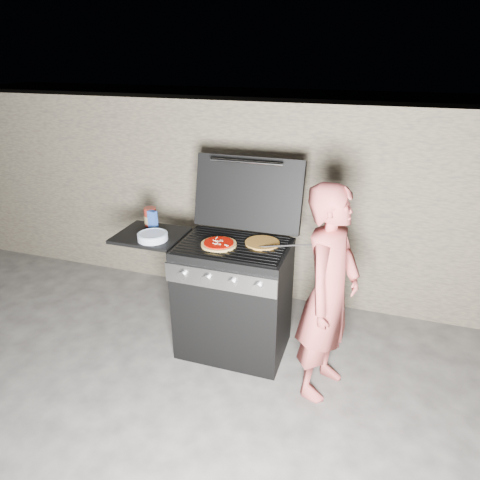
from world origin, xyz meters
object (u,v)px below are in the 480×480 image
(gas_grill, at_px, (203,293))
(person, at_px, (329,295))
(pizza_topped, at_px, (219,244))
(sauce_jar, at_px, (150,217))

(gas_grill, bearing_deg, person, -11.85)
(gas_grill, xyz_separation_m, pizza_topped, (0.16, -0.05, 0.47))
(sauce_jar, bearing_deg, gas_grill, -17.22)
(pizza_topped, relative_size, person, 0.17)
(sauce_jar, relative_size, person, 0.10)
(gas_grill, xyz_separation_m, sauce_jar, (-0.50, 0.15, 0.52))
(person, bearing_deg, gas_grill, 94.16)
(gas_grill, relative_size, sauce_jar, 8.95)
(person, bearing_deg, sauce_jar, 92.31)
(pizza_topped, bearing_deg, person, -10.41)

